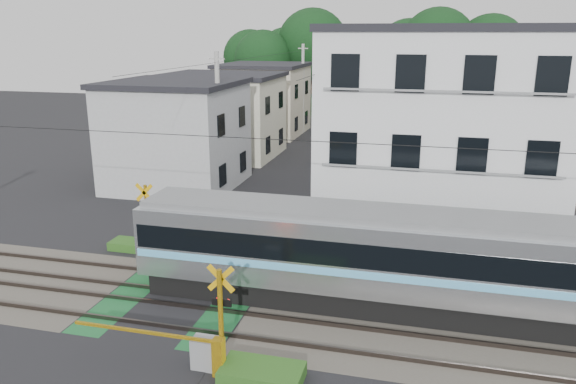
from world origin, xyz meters
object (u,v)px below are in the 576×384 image
(commuter_train, at_px, (378,257))
(pedestrian, at_px, (334,146))
(apartment_block, at_px, (439,133))
(crossing_signal_far, at_px, (158,238))
(crossing_signal_near, at_px, (207,346))

(commuter_train, height_order, pedestrian, commuter_train)
(commuter_train, height_order, apartment_block, apartment_block)
(apartment_block, relative_size, pedestrian, 6.22)
(crossing_signal_far, xyz_separation_m, pedestrian, (3.83, 20.62, 0.11))
(crossing_signal_far, height_order, apartment_block, apartment_block)
(commuter_train, relative_size, crossing_signal_near, 3.47)
(apartment_block, bearing_deg, crossing_signal_near, -114.22)
(crossing_signal_near, bearing_deg, apartment_block, 65.78)
(crossing_signal_near, bearing_deg, pedestrian, 92.76)
(commuter_train, bearing_deg, crossing_signal_near, -130.39)
(crossing_signal_far, xyz_separation_m, apartment_block, (11.09, 5.84, 3.94))
(apartment_block, bearing_deg, crossing_signal_far, -152.22)
(crossing_signal_far, height_order, pedestrian, crossing_signal_far)
(crossing_signal_far, bearing_deg, apartment_block, 27.78)
(crossing_signal_near, relative_size, apartment_block, 0.46)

